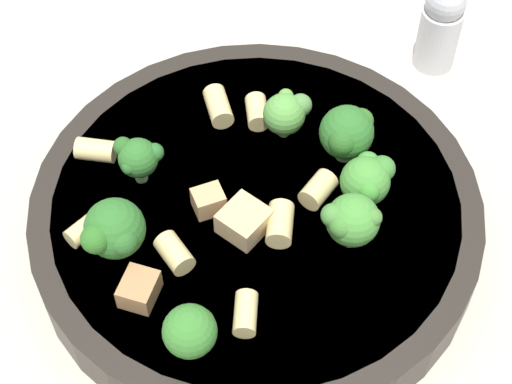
{
  "coord_description": "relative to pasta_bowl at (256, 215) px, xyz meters",
  "views": [
    {
      "loc": [
        -0.18,
        -0.28,
        0.48
      ],
      "look_at": [
        0.0,
        0.0,
        0.05
      ],
      "focal_mm": 60.0,
      "sensor_mm": 36.0,
      "label": 1
    }
  ],
  "objects": [
    {
      "name": "pasta_bowl",
      "position": [
        0.0,
        0.0,
        0.0
      ],
      "size": [
        0.3,
        0.3,
        0.04
      ],
      "color": "#28231E",
      "rests_on": "ground_plane"
    },
    {
      "name": "rigatoni_7",
      "position": [
        0.04,
        0.06,
        0.02
      ],
      "size": [
        0.02,
        0.03,
        0.01
      ],
      "primitive_type": "cylinder",
      "rotation": [
        1.57,
        0.0,
        2.67
      ],
      "color": "#E0C67F",
      "rests_on": "pasta_bowl"
    },
    {
      "name": "rigatoni_0",
      "position": [
        0.04,
        -0.02,
        0.02
      ],
      "size": [
        0.03,
        0.02,
        0.02
      ],
      "primitive_type": "cylinder",
      "rotation": [
        1.57,
        0.0,
        1.96
      ],
      "color": "#E0C67F",
      "rests_on": "pasta_bowl"
    },
    {
      "name": "broccoli_floret_0",
      "position": [
        -0.09,
        0.01,
        0.04
      ],
      "size": [
        0.04,
        0.04,
        0.05
      ],
      "color": "#84AD60",
      "rests_on": "pasta_bowl"
    },
    {
      "name": "chicken_chunk_0",
      "position": [
        -0.03,
        0.01,
        0.02
      ],
      "size": [
        0.02,
        0.02,
        0.02
      ],
      "primitive_type": "cube",
      "rotation": [
        0.0,
        0.0,
        2.95
      ],
      "color": "tan",
      "rests_on": "pasta_bowl"
    },
    {
      "name": "chicken_chunk_1",
      "position": [
        -0.1,
        -0.02,
        0.02
      ],
      "size": [
        0.03,
        0.03,
        0.02
      ],
      "primitive_type": "cube",
      "rotation": [
        0.0,
        0.0,
        0.69
      ],
      "color": "#A87A4C",
      "rests_on": "pasta_bowl"
    },
    {
      "name": "rigatoni_5",
      "position": [
        -0.07,
        -0.01,
        0.02
      ],
      "size": [
        0.02,
        0.03,
        0.02
      ],
      "primitive_type": "cylinder",
      "rotation": [
        1.57,
        0.0,
        0.03
      ],
      "color": "#E0C67F",
      "rests_on": "pasta_bowl"
    },
    {
      "name": "rigatoni_1",
      "position": [
        -0.1,
        0.04,
        0.02
      ],
      "size": [
        0.03,
        0.02,
        0.01
      ],
      "primitive_type": "cylinder",
      "rotation": [
        1.57,
        0.0,
        1.83
      ],
      "color": "#E0C67F",
      "rests_on": "pasta_bowl"
    },
    {
      "name": "chicken_chunk_2",
      "position": [
        -0.02,
        -0.01,
        0.02
      ],
      "size": [
        0.03,
        0.03,
        0.02
      ],
      "primitive_type": "cube",
      "rotation": [
        0.0,
        0.0,
        0.32
      ],
      "color": "tan",
      "rests_on": "pasta_bowl"
    },
    {
      "name": "broccoli_floret_5",
      "position": [
        0.03,
        -0.06,
        0.04
      ],
      "size": [
        0.04,
        0.03,
        0.04
      ],
      "color": "#84AD60",
      "rests_on": "pasta_bowl"
    },
    {
      "name": "pepper_shaker",
      "position": [
        0.21,
        0.06,
        0.02
      ],
      "size": [
        0.03,
        0.03,
        0.08
      ],
      "color": "silver",
      "rests_on": "ground_plane"
    },
    {
      "name": "rigatoni_4",
      "position": [
        0.0,
        -0.03,
        0.02
      ],
      "size": [
        0.03,
        0.03,
        0.02
      ],
      "primitive_type": "cylinder",
      "rotation": [
        1.57,
        0.0,
        2.48
      ],
      "color": "#E0C67F",
      "rests_on": "pasta_bowl"
    },
    {
      "name": "rigatoni_2",
      "position": [
        0.02,
        0.08,
        0.02
      ],
      "size": [
        0.02,
        0.03,
        0.02
      ],
      "primitive_type": "cylinder",
      "rotation": [
        1.57,
        0.0,
        2.83
      ],
      "color": "#E0C67F",
      "rests_on": "pasta_bowl"
    },
    {
      "name": "broccoli_floret_4",
      "position": [
        -0.05,
        0.06,
        0.04
      ],
      "size": [
        0.03,
        0.03,
        0.03
      ],
      "color": "#9EC175",
      "rests_on": "pasta_bowl"
    },
    {
      "name": "broccoli_floret_1",
      "position": [
        0.05,
        0.04,
        0.04
      ],
      "size": [
        0.03,
        0.03,
        0.03
      ],
      "color": "#84AD60",
      "rests_on": "pasta_bowl"
    },
    {
      "name": "rigatoni_3",
      "position": [
        -0.05,
        -0.07,
        0.02
      ],
      "size": [
        0.03,
        0.03,
        0.01
      ],
      "primitive_type": "cylinder",
      "rotation": [
        1.57,
        0.0,
        2.52
      ],
      "color": "#E0C67F",
      "rests_on": "pasta_bowl"
    },
    {
      "name": "broccoli_floret_3",
      "position": [
        -0.09,
        -0.07,
        0.04
      ],
      "size": [
        0.03,
        0.03,
        0.04
      ],
      "color": "#93B766",
      "rests_on": "pasta_bowl"
    },
    {
      "name": "broccoli_floret_6",
      "position": [
        0.07,
        0.0,
        0.04
      ],
      "size": [
        0.04,
        0.04,
        0.04
      ],
      "color": "#84AD60",
      "rests_on": "pasta_bowl"
    },
    {
      "name": "rigatoni_6",
      "position": [
        -0.07,
        0.09,
        0.02
      ],
      "size": [
        0.03,
        0.03,
        0.02
      ],
      "primitive_type": "cylinder",
      "rotation": [
        1.57,
        0.0,
        0.85
      ],
      "color": "#E0C67F",
      "rests_on": "pasta_bowl"
    },
    {
      "name": "broccoli_floret_2",
      "position": [
        0.06,
        -0.04,
        0.03
      ],
      "size": [
        0.04,
        0.04,
        0.03
      ],
      "color": "#84AD60",
      "rests_on": "pasta_bowl"
    },
    {
      "name": "ground_plane",
      "position": [
        0.0,
        0.0,
        -0.02
      ],
      "size": [
        2.0,
        2.0,
        0.0
      ],
      "primitive_type": "plane",
      "color": "#BCB29E"
    }
  ]
}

